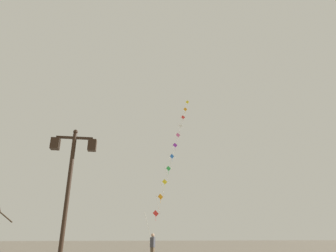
# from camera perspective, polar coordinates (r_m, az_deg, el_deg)

# --- Properties ---
(twin_lantern_lamp_post) EXTENTS (1.53, 0.28, 5.11)m
(twin_lantern_lamp_post) POSITION_cam_1_polar(r_m,az_deg,el_deg) (10.19, -19.20, -9.05)
(twin_lantern_lamp_post) COLOR black
(twin_lantern_lamp_post) RESTS_ON ground_plane
(kite_train) EXTENTS (5.59, 9.32, 16.70)m
(kite_train) POSITION_cam_1_polar(r_m,az_deg,el_deg) (26.83, 1.10, -5.16)
(kite_train) COLOR brown
(kite_train) RESTS_ON ground_plane
(kite_flyer) EXTENTS (0.38, 0.62, 1.71)m
(kite_flyer) POSITION_cam_1_polar(r_m,az_deg,el_deg) (19.57, -3.14, -23.25)
(kite_flyer) COLOR brown
(kite_flyer) RESTS_ON ground_plane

